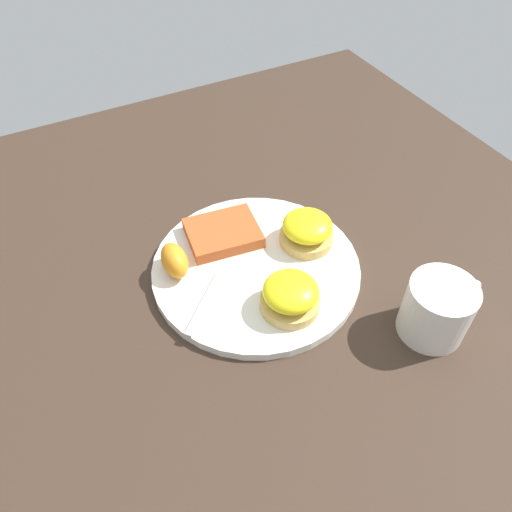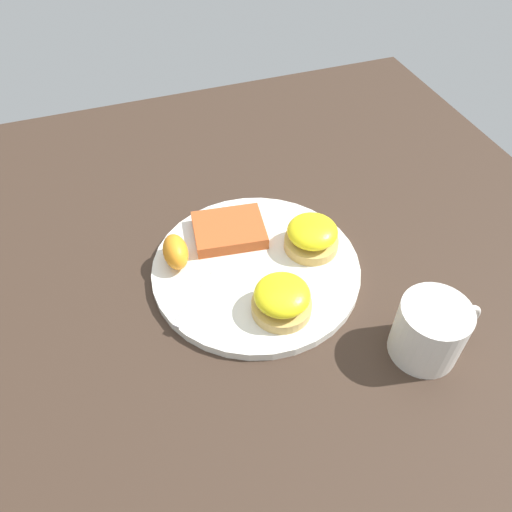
# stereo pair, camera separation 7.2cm
# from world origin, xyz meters

# --- Properties ---
(ground_plane) EXTENTS (1.10, 1.10, 0.00)m
(ground_plane) POSITION_xyz_m (0.00, 0.00, 0.00)
(ground_plane) COLOR #38281E
(plate) EXTENTS (0.31, 0.31, 0.01)m
(plate) POSITION_xyz_m (0.00, 0.00, 0.01)
(plate) COLOR silver
(plate) RESTS_ON ground_plane
(sandwich_benedict_left) EXTENTS (0.08, 0.08, 0.05)m
(sandwich_benedict_left) POSITION_xyz_m (0.01, -0.09, 0.04)
(sandwich_benedict_left) COLOR tan
(sandwich_benedict_left) RESTS_ON plate
(sandwich_benedict_right) EXTENTS (0.08, 0.08, 0.05)m
(sandwich_benedict_right) POSITION_xyz_m (0.09, 0.01, 0.04)
(sandwich_benedict_right) COLOR tan
(sandwich_benedict_right) RESTS_ON plate
(hashbrown_patty) EXTENTS (0.12, 0.10, 0.02)m
(hashbrown_patty) POSITION_xyz_m (-0.02, 0.07, 0.02)
(hashbrown_patty) COLOR #B35024
(hashbrown_patty) RESTS_ON plate
(orange_wedge) EXTENTS (0.04, 0.06, 0.04)m
(orange_wedge) POSITION_xyz_m (-0.11, 0.04, 0.04)
(orange_wedge) COLOR orange
(orange_wedge) RESTS_ON plate
(fork) EXTENTS (0.17, 0.16, 0.00)m
(fork) POSITION_xyz_m (-0.05, 0.01, 0.02)
(fork) COLOR silver
(fork) RESTS_ON plate
(cup) EXTENTS (0.12, 0.09, 0.08)m
(cup) POSITION_xyz_m (0.16, -0.20, 0.04)
(cup) COLOR silver
(cup) RESTS_ON ground_plane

